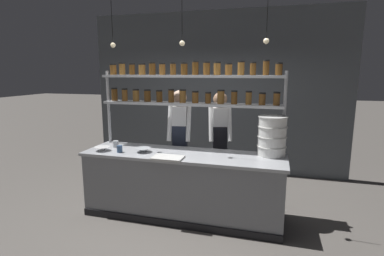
{
  "coord_description": "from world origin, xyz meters",
  "views": [
    {
      "loc": [
        1.2,
        -3.81,
        2.03
      ],
      "look_at": [
        0.08,
        0.2,
        1.25
      ],
      "focal_mm": 28.0,
      "sensor_mm": 36.0,
      "label": 1
    }
  ],
  "objects_px": {
    "chef_center": "(220,138)",
    "container_stack": "(272,136)",
    "serving_cup_front": "(120,149)",
    "prep_bowl_center_front": "(143,150)",
    "chef_left": "(180,137)",
    "serving_cup_by_board": "(116,144)",
    "prep_bowl_near_left": "(102,149)",
    "cutting_board": "(168,158)",
    "spice_shelf_unit": "(188,91)"
  },
  "relations": [
    {
      "from": "chef_center",
      "to": "cutting_board",
      "type": "xyz_separation_m",
      "value": [
        -0.48,
        -1.06,
        -0.06
      ]
    },
    {
      "from": "chef_center",
      "to": "spice_shelf_unit",
      "type": "bearing_deg",
      "value": -147.04
    },
    {
      "from": "chef_center",
      "to": "serving_cup_front",
      "type": "xyz_separation_m",
      "value": [
        -1.24,
        -0.95,
        -0.03
      ]
    },
    {
      "from": "spice_shelf_unit",
      "to": "prep_bowl_near_left",
      "type": "bearing_deg",
      "value": -155.97
    },
    {
      "from": "spice_shelf_unit",
      "to": "chef_left",
      "type": "height_order",
      "value": "spice_shelf_unit"
    },
    {
      "from": "chef_center",
      "to": "prep_bowl_near_left",
      "type": "relative_size",
      "value": 7.94
    },
    {
      "from": "chef_left",
      "to": "serving_cup_front",
      "type": "relative_size",
      "value": 18.18
    },
    {
      "from": "container_stack",
      "to": "prep_bowl_center_front",
      "type": "xyz_separation_m",
      "value": [
        -1.73,
        -0.32,
        -0.24
      ]
    },
    {
      "from": "container_stack",
      "to": "serving_cup_front",
      "type": "distance_m",
      "value": 2.1
    },
    {
      "from": "chef_left",
      "to": "chef_center",
      "type": "xyz_separation_m",
      "value": [
        0.59,
        0.23,
        -0.02
      ]
    },
    {
      "from": "container_stack",
      "to": "serving_cup_by_board",
      "type": "xyz_separation_m",
      "value": [
        -2.24,
        -0.18,
        -0.22
      ]
    },
    {
      "from": "chef_left",
      "to": "serving_cup_front",
      "type": "bearing_deg",
      "value": -141.27
    },
    {
      "from": "spice_shelf_unit",
      "to": "serving_cup_by_board",
      "type": "distance_m",
      "value": 1.35
    },
    {
      "from": "chef_left",
      "to": "prep_bowl_center_front",
      "type": "xyz_separation_m",
      "value": [
        -0.34,
        -0.63,
        -0.07
      ]
    },
    {
      "from": "prep_bowl_near_left",
      "to": "chef_left",
      "type": "bearing_deg",
      "value": 37.9
    },
    {
      "from": "container_stack",
      "to": "serving_cup_by_board",
      "type": "height_order",
      "value": "container_stack"
    },
    {
      "from": "cutting_board",
      "to": "serving_cup_front",
      "type": "relative_size",
      "value": 4.15
    },
    {
      "from": "chef_center",
      "to": "prep_bowl_near_left",
      "type": "xyz_separation_m",
      "value": [
        -1.52,
        -0.95,
        -0.05
      ]
    },
    {
      "from": "chef_left",
      "to": "cutting_board",
      "type": "distance_m",
      "value": 0.85
    },
    {
      "from": "prep_bowl_near_left",
      "to": "prep_bowl_center_front",
      "type": "distance_m",
      "value": 0.6
    },
    {
      "from": "chef_center",
      "to": "serving_cup_front",
      "type": "bearing_deg",
      "value": -158.58
    },
    {
      "from": "chef_left",
      "to": "serving_cup_by_board",
      "type": "relative_size",
      "value": 17.59
    },
    {
      "from": "chef_left",
      "to": "cutting_board",
      "type": "bearing_deg",
      "value": -92.2
    },
    {
      "from": "serving_cup_front",
      "to": "chef_left",
      "type": "bearing_deg",
      "value": 48.24
    },
    {
      "from": "container_stack",
      "to": "prep_bowl_near_left",
      "type": "bearing_deg",
      "value": -170.02
    },
    {
      "from": "serving_cup_by_board",
      "to": "prep_bowl_near_left",
      "type": "bearing_deg",
      "value": -109.56
    },
    {
      "from": "container_stack",
      "to": "prep_bowl_center_front",
      "type": "relative_size",
      "value": 2.43
    },
    {
      "from": "chef_center",
      "to": "serving_cup_front",
      "type": "height_order",
      "value": "chef_center"
    },
    {
      "from": "serving_cup_front",
      "to": "serving_cup_by_board",
      "type": "xyz_separation_m",
      "value": [
        -0.2,
        0.24,
        0.0
      ]
    },
    {
      "from": "container_stack",
      "to": "serving_cup_front",
      "type": "relative_size",
      "value": 5.53
    },
    {
      "from": "cutting_board",
      "to": "serving_cup_by_board",
      "type": "bearing_deg",
      "value": 159.94
    },
    {
      "from": "container_stack",
      "to": "prep_bowl_center_front",
      "type": "height_order",
      "value": "container_stack"
    },
    {
      "from": "chef_center",
      "to": "container_stack",
      "type": "bearing_deg",
      "value": -50.04
    },
    {
      "from": "prep_bowl_center_front",
      "to": "chef_left",
      "type": "bearing_deg",
      "value": 61.86
    },
    {
      "from": "cutting_board",
      "to": "serving_cup_front",
      "type": "distance_m",
      "value": 0.76
    },
    {
      "from": "container_stack",
      "to": "serving_cup_front",
      "type": "bearing_deg",
      "value": -168.58
    },
    {
      "from": "prep_bowl_center_front",
      "to": "container_stack",
      "type": "bearing_deg",
      "value": 10.37
    },
    {
      "from": "cutting_board",
      "to": "prep_bowl_near_left",
      "type": "bearing_deg",
      "value": 173.7
    },
    {
      "from": "cutting_board",
      "to": "serving_cup_by_board",
      "type": "height_order",
      "value": "serving_cup_by_board"
    },
    {
      "from": "prep_bowl_center_front",
      "to": "serving_cup_front",
      "type": "bearing_deg",
      "value": -162.88
    },
    {
      "from": "chef_center",
      "to": "serving_cup_by_board",
      "type": "bearing_deg",
      "value": -169.64
    },
    {
      "from": "serving_cup_front",
      "to": "container_stack",
      "type": "bearing_deg",
      "value": 11.42
    },
    {
      "from": "container_stack",
      "to": "cutting_board",
      "type": "xyz_separation_m",
      "value": [
        -1.29,
        -0.52,
        -0.26
      ]
    },
    {
      "from": "prep_bowl_near_left",
      "to": "serving_cup_front",
      "type": "distance_m",
      "value": 0.28
    },
    {
      "from": "spice_shelf_unit",
      "to": "serving_cup_by_board",
      "type": "height_order",
      "value": "spice_shelf_unit"
    },
    {
      "from": "spice_shelf_unit",
      "to": "prep_bowl_near_left",
      "type": "distance_m",
      "value": 1.49
    },
    {
      "from": "spice_shelf_unit",
      "to": "serving_cup_front",
      "type": "xyz_separation_m",
      "value": [
        -0.86,
        -0.51,
        -0.8
      ]
    },
    {
      "from": "spice_shelf_unit",
      "to": "serving_cup_by_board",
      "type": "bearing_deg",
      "value": -165.48
    },
    {
      "from": "prep_bowl_center_front",
      "to": "serving_cup_by_board",
      "type": "xyz_separation_m",
      "value": [
        -0.51,
        0.14,
        0.02
      ]
    },
    {
      "from": "chef_left",
      "to": "serving_cup_front",
      "type": "height_order",
      "value": "chef_left"
    }
  ]
}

